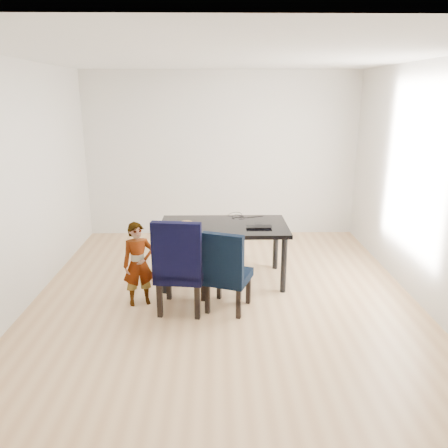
{
  "coord_description": "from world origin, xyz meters",
  "views": [
    {
      "loc": [
        -0.09,
        -4.75,
        2.34
      ],
      "look_at": [
        0.0,
        0.2,
        0.85
      ],
      "focal_mm": 35.0,
      "sensor_mm": 36.0,
      "label": 1
    }
  ],
  "objects_px": {
    "dining_table": "(224,253)",
    "child": "(138,264)",
    "chair_left": "(182,264)",
    "plate": "(188,226)",
    "chair_right": "(228,269)",
    "laptop": "(259,226)"
  },
  "relations": [
    {
      "from": "dining_table",
      "to": "child",
      "type": "bearing_deg",
      "value": -146.23
    },
    {
      "from": "chair_left",
      "to": "plate",
      "type": "height_order",
      "value": "chair_left"
    },
    {
      "from": "chair_left",
      "to": "plate",
      "type": "bearing_deg",
      "value": 95.03
    },
    {
      "from": "chair_right",
      "to": "plate",
      "type": "bearing_deg",
      "value": 144.34
    },
    {
      "from": "chair_right",
      "to": "chair_left",
      "type": "bearing_deg",
      "value": -159.8
    },
    {
      "from": "plate",
      "to": "laptop",
      "type": "relative_size",
      "value": 0.9
    },
    {
      "from": "laptop",
      "to": "chair_right",
      "type": "bearing_deg",
      "value": 59.44
    },
    {
      "from": "chair_left",
      "to": "laptop",
      "type": "xyz_separation_m",
      "value": [
        0.91,
        0.68,
        0.22
      ]
    },
    {
      "from": "chair_left",
      "to": "plate",
      "type": "distance_m",
      "value": 0.75
    },
    {
      "from": "chair_left",
      "to": "child",
      "type": "xyz_separation_m",
      "value": [
        -0.5,
        0.13,
        -0.05
      ]
    },
    {
      "from": "chair_left",
      "to": "chair_right",
      "type": "height_order",
      "value": "chair_left"
    },
    {
      "from": "dining_table",
      "to": "laptop",
      "type": "xyz_separation_m",
      "value": [
        0.43,
        -0.1,
        0.39
      ]
    },
    {
      "from": "plate",
      "to": "dining_table",
      "type": "bearing_deg",
      "value": 7.35
    },
    {
      "from": "chair_left",
      "to": "child",
      "type": "relative_size",
      "value": 1.11
    },
    {
      "from": "chair_left",
      "to": "child",
      "type": "height_order",
      "value": "chair_left"
    },
    {
      "from": "dining_table",
      "to": "child",
      "type": "height_order",
      "value": "child"
    },
    {
      "from": "dining_table",
      "to": "laptop",
      "type": "relative_size",
      "value": 5.07
    },
    {
      "from": "child",
      "to": "plate",
      "type": "relative_size",
      "value": 3.44
    },
    {
      "from": "chair_right",
      "to": "child",
      "type": "xyz_separation_m",
      "value": [
        -1.01,
        0.13,
        0.02
      ]
    },
    {
      "from": "child",
      "to": "chair_right",
      "type": "bearing_deg",
      "value": -25.47
    },
    {
      "from": "chair_right",
      "to": "dining_table",
      "type": "bearing_deg",
      "value": 113.22
    },
    {
      "from": "chair_left",
      "to": "child",
      "type": "distance_m",
      "value": 0.52
    }
  ]
}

